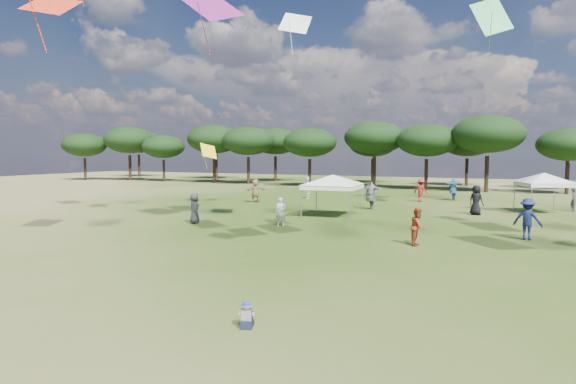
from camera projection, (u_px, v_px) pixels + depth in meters
ground at (190, 371)px, 8.58m from camera, size 140.00×140.00×0.00m
tree_line at (480, 138)px, 50.16m from camera, size 108.78×17.63×7.77m
tent_left at (333, 177)px, 29.05m from camera, size 6.43×6.43×2.85m
tent_right at (544, 175)px, 30.71m from camera, size 5.26×5.26×2.89m
toddler at (247, 316)px, 10.65m from camera, size 0.45×0.48×0.59m
festival_crowd at (399, 197)px, 32.27m from camera, size 27.64×22.24×1.90m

